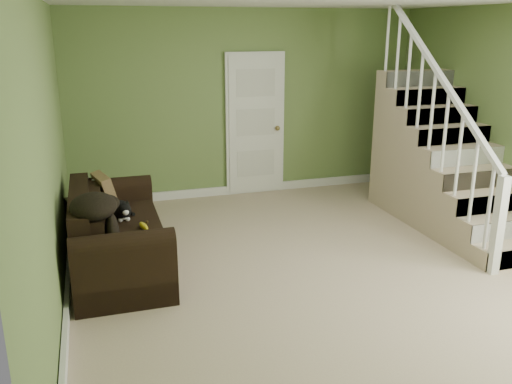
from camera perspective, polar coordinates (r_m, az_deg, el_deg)
floor at (r=5.61m, az=7.08°, el=-7.83°), size 5.00×5.50×0.01m
wall_back at (r=7.76m, az=-0.90°, el=9.25°), size 5.00×0.04×2.60m
wall_left at (r=4.76m, az=-21.01°, el=3.18°), size 0.04×5.50×2.60m
baseboard_back at (r=7.99m, az=-0.80°, el=0.37°), size 5.00×0.04×0.12m
baseboard_left at (r=5.18m, az=-19.21°, el=-10.23°), size 0.04×5.50×0.12m
door at (r=7.79m, az=-0.09°, el=7.09°), size 0.86×0.12×2.02m
staircase at (r=7.16m, az=18.82°, el=2.31°), size 1.00×2.51×2.82m
sofa at (r=5.67m, az=-14.69°, el=-4.67°), size 0.88×2.04×0.81m
side_table at (r=6.29m, az=-16.96°, el=-2.98°), size 0.54×0.54×0.76m
cat at (r=5.76m, az=-13.95°, el=-1.87°), size 0.28×0.51×0.25m
banana at (r=5.45m, az=-11.75°, el=-3.54°), size 0.11×0.22×0.06m
throw_pillow at (r=6.10m, az=-15.48°, el=-0.14°), size 0.31×0.47×0.44m
throw_blanket at (r=4.97m, az=-16.75°, el=-1.45°), size 0.45×0.57×0.22m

